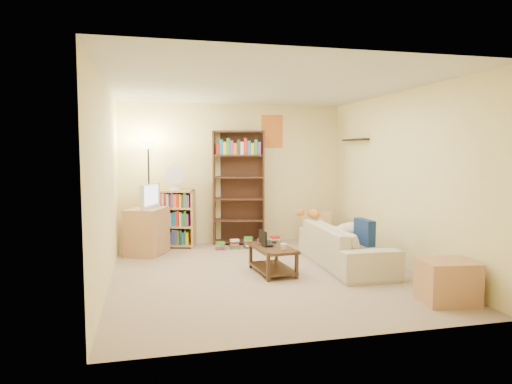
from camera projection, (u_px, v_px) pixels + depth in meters
room at (265, 153)px, 6.04m from camera, size 4.50×4.54×2.52m
sofa at (345, 245)px, 6.60m from camera, size 2.06×0.92×0.59m
navy_pillow at (364, 232)px, 6.17m from camera, size 0.14×0.39×0.35m
cream_blanket at (353, 230)px, 6.65m from camera, size 0.54×0.39×0.23m
tabby_cat at (311, 213)px, 7.27m from camera, size 0.46×0.18×0.16m
coffee_table at (273, 257)px, 6.17m from camera, size 0.53×0.86×0.37m
laptop at (271, 243)px, 6.30m from camera, size 0.44×0.34×0.03m
laptop_screen at (263, 237)px, 6.26m from camera, size 0.04×0.27×0.18m
mug at (283, 247)px, 5.95m from camera, size 0.14×0.14×0.08m
tv_remote at (272, 242)px, 6.45m from camera, size 0.10×0.15×0.02m
tv_stand at (147, 231)px, 7.32m from camera, size 0.74×0.84×0.75m
television at (146, 196)px, 7.27m from camera, size 0.75×0.61×0.39m
tall_bookshelf at (239, 185)px, 8.08m from camera, size 0.95×0.50×2.01m
short_bookshelf at (172, 219)px, 7.86m from camera, size 0.83×0.50×0.99m
desk_fan at (175, 177)px, 7.76m from camera, size 0.35×0.20×0.46m
floor_lamp at (148, 163)px, 7.48m from camera, size 0.31×0.31×1.83m
side_table at (317, 228)px, 8.10m from camera, size 0.67×0.67×0.58m
end_cabinet at (448, 281)px, 4.97m from camera, size 0.62×0.54×0.47m
book_stacks at (249, 243)px, 7.82m from camera, size 1.13×0.18×0.19m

